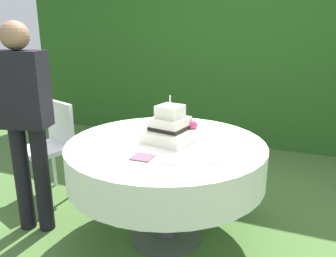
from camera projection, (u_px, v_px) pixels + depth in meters
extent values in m
plane|color=#476B33|center=(166.00, 236.00, 2.67)|extent=(20.00, 20.00, 0.00)
cube|color=#28561E|center=(242.00, 36.00, 4.60)|extent=(6.28, 0.64, 2.86)
cylinder|color=#4C4C51|center=(166.00, 235.00, 2.67)|extent=(0.55, 0.55, 0.02)
cylinder|color=#4C4C51|center=(166.00, 193.00, 2.56)|extent=(0.15, 0.15, 0.74)
cylinder|color=olive|center=(166.00, 145.00, 2.45)|extent=(1.39, 1.39, 0.03)
cylinder|color=white|center=(166.00, 160.00, 2.49)|extent=(1.42, 1.42, 0.27)
cube|color=silver|center=(170.00, 135.00, 2.46)|extent=(0.37, 0.37, 0.09)
cube|color=silver|center=(170.00, 124.00, 2.44)|extent=(0.27, 0.27, 0.09)
cube|color=black|center=(170.00, 127.00, 2.45)|extent=(0.28, 0.28, 0.02)
cube|color=silver|center=(170.00, 112.00, 2.41)|extent=(0.19, 0.19, 0.09)
sphere|color=#D13866|center=(192.00, 125.00, 2.48)|extent=(0.08, 0.08, 0.08)
cylinder|color=silver|center=(170.00, 100.00, 2.39)|extent=(0.01, 0.01, 0.07)
cylinder|color=white|center=(126.00, 125.00, 2.85)|extent=(0.12, 0.12, 0.01)
cylinder|color=white|center=(202.00, 126.00, 2.83)|extent=(0.10, 0.10, 0.01)
cylinder|color=white|center=(217.00, 161.00, 2.10)|extent=(0.12, 0.12, 0.01)
cylinder|color=white|center=(174.00, 160.00, 2.12)|extent=(0.15, 0.15, 0.01)
cube|color=#6B4C60|center=(143.00, 157.00, 2.16)|extent=(0.13, 0.13, 0.01)
cylinder|color=white|center=(23.00, 174.00, 3.23)|extent=(0.03, 0.03, 0.45)
cylinder|color=white|center=(40.00, 184.00, 3.02)|extent=(0.03, 0.03, 0.45)
cylinder|color=white|center=(54.00, 164.00, 3.46)|extent=(0.03, 0.03, 0.45)
cylinder|color=white|center=(72.00, 173.00, 3.25)|extent=(0.03, 0.03, 0.45)
cube|color=white|center=(45.00, 149.00, 3.17)|extent=(0.51, 0.51, 0.04)
cube|color=white|center=(60.00, 122.00, 3.23)|extent=(0.39, 0.18, 0.40)
cylinder|color=black|center=(23.00, 179.00, 2.67)|extent=(0.12, 0.12, 0.85)
cylinder|color=black|center=(42.00, 180.00, 2.65)|extent=(0.12, 0.12, 0.85)
cube|color=black|center=(21.00, 90.00, 2.46)|extent=(0.40, 0.29, 0.55)
sphere|color=#8C664C|center=(15.00, 35.00, 2.35)|extent=(0.20, 0.20, 0.20)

